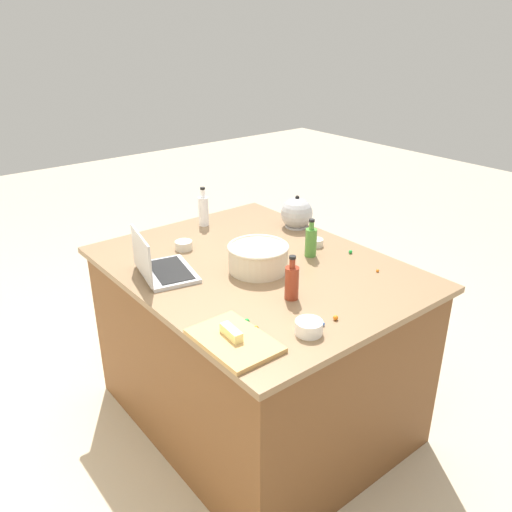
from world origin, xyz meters
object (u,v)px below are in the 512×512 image
object	(u,v)px
ramekin_medium	(309,327)
ramekin_wide	(316,242)
bottle_olive	(311,241)
butter_stick_left	(231,332)
bottle_soy	(292,282)
kettle	(297,214)
ramekin_small	(184,245)
laptop	(160,267)
bottle_vinegar	(203,210)
mixing_bowl_large	(258,257)
cutting_board	(234,341)

from	to	relation	value
ramekin_medium	ramekin_wide	world-z (taller)	ramekin_medium
bottle_olive	butter_stick_left	bearing A→B (deg)	115.94
ramekin_wide	bottle_soy	bearing A→B (deg)	125.29
ramekin_wide	kettle	bearing A→B (deg)	-22.19
kettle	butter_stick_left	size ratio (longest dim) A/B	1.94
ramekin_small	ramekin_wide	size ratio (longest dim) A/B	1.18
laptop	bottle_vinegar	distance (m)	0.67
laptop	ramekin_wide	world-z (taller)	laptop
mixing_bowl_large	cutting_board	bearing A→B (deg)	132.97
butter_stick_left	ramekin_small	bearing A→B (deg)	-20.24
ramekin_medium	ramekin_wide	size ratio (longest dim) A/B	1.39
laptop	kettle	world-z (taller)	laptop
butter_stick_left	ramekin_medium	bearing A→B (deg)	-118.79
kettle	ramekin_small	bearing A→B (deg)	79.71
bottle_vinegar	butter_stick_left	size ratio (longest dim) A/B	2.05
cutting_board	bottle_vinegar	bearing A→B (deg)	-28.36
mixing_bowl_large	cutting_board	size ratio (longest dim) A/B	0.86
bottle_olive	butter_stick_left	xyz separation A→B (m)	(-0.37, 0.76, -0.04)
cutting_board	butter_stick_left	xyz separation A→B (m)	(0.02, 0.00, 0.03)
cutting_board	butter_stick_left	size ratio (longest dim) A/B	3.07
bottle_soy	bottle_vinegar	bearing A→B (deg)	-11.40
mixing_bowl_large	bottle_vinegar	xyz separation A→B (m)	(0.66, -0.13, 0.02)
kettle	butter_stick_left	world-z (taller)	kettle
butter_stick_left	ramekin_wide	bearing A→B (deg)	-63.05
ramekin_small	laptop	bearing A→B (deg)	128.34
bottle_olive	kettle	bearing A→B (deg)	-32.74
bottle_vinegar	bottle_soy	world-z (taller)	bottle_vinegar
cutting_board	ramekin_medium	bearing A→B (deg)	-115.89
ramekin_small	butter_stick_left	bearing A→B (deg)	159.76
bottle_soy	butter_stick_left	xyz separation A→B (m)	(-0.10, 0.39, -0.04)
cutting_board	ramekin_wide	world-z (taller)	ramekin_wide
kettle	bottle_vinegar	bearing A→B (deg)	48.54
laptop	cutting_board	size ratio (longest dim) A/B	1.04
butter_stick_left	ramekin_medium	world-z (taller)	butter_stick_left
bottle_vinegar	butter_stick_left	bearing A→B (deg)	151.27
bottle_olive	ramekin_medium	xyz separation A→B (m)	(-0.51, 0.50, -0.05)
bottle_vinegar	butter_stick_left	distance (m)	1.21
bottle_vinegar	kettle	xyz separation A→B (m)	(-0.35, -0.40, -0.01)
laptop	mixing_bowl_large	size ratio (longest dim) A/B	1.21
laptop	butter_stick_left	xyz separation A→B (m)	(-0.64, 0.06, -0.01)
ramekin_wide	laptop	bearing A→B (deg)	76.35
bottle_olive	bottle_soy	bearing A→B (deg)	125.83
kettle	ramekin_wide	world-z (taller)	kettle
mixing_bowl_large	ramekin_small	size ratio (longest dim) A/B	3.25
bottle_soy	ramekin_small	bearing A→B (deg)	6.36
bottle_vinegar	butter_stick_left	xyz separation A→B (m)	(-1.06, 0.58, -0.05)
bottle_soy	bottle_olive	distance (m)	0.46
mixing_bowl_large	kettle	world-z (taller)	kettle
ramekin_small	bottle_olive	bearing A→B (deg)	-135.77
laptop	butter_stick_left	bearing A→B (deg)	174.58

